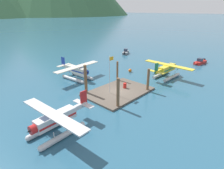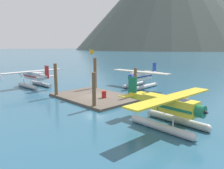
{
  "view_description": "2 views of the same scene",
  "coord_description": "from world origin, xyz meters",
  "px_view_note": "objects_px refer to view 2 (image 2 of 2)",
  "views": [
    {
      "loc": [
        -21.87,
        -18.98,
        13.16
      ],
      "look_at": [
        -0.46,
        1.1,
        1.3
      ],
      "focal_mm": 30.06,
      "sensor_mm": 36.0,
      "label": 1
    },
    {
      "loc": [
        21.86,
        -17.8,
        6.72
      ],
      "look_at": [
        0.83,
        2.35,
        1.62
      ],
      "focal_mm": 34.87,
      "sensor_mm": 36.0,
      "label": 2
    }
  ],
  "objects_px": {
    "mooring_buoy": "(187,102)",
    "seaplane_yellow_stbd_aft": "(169,109)",
    "seaplane_cream_bow_centre": "(141,78)",
    "seaplane_silver_port_aft": "(34,78)",
    "fuel_drum": "(104,94)",
    "flagpole": "(91,66)"
  },
  "relations": [
    {
      "from": "mooring_buoy",
      "to": "seaplane_silver_port_aft",
      "type": "height_order",
      "value": "seaplane_silver_port_aft"
    },
    {
      "from": "flagpole",
      "to": "seaplane_yellow_stbd_aft",
      "type": "xyz_separation_m",
      "value": [
        14.0,
        -2.72,
        -2.55
      ]
    },
    {
      "from": "fuel_drum",
      "to": "mooring_buoy",
      "type": "relative_size",
      "value": 1.18
    },
    {
      "from": "seaplane_yellow_stbd_aft",
      "to": "mooring_buoy",
      "type": "bearing_deg",
      "value": 106.9
    },
    {
      "from": "seaplane_silver_port_aft",
      "to": "seaplane_yellow_stbd_aft",
      "type": "height_order",
      "value": "same"
    },
    {
      "from": "fuel_drum",
      "to": "seaplane_cream_bow_centre",
      "type": "relative_size",
      "value": 0.08
    },
    {
      "from": "mooring_buoy",
      "to": "seaplane_silver_port_aft",
      "type": "bearing_deg",
      "value": -161.49
    },
    {
      "from": "seaplane_cream_bow_centre",
      "to": "flagpole",
      "type": "bearing_deg",
      "value": -94.76
    },
    {
      "from": "seaplane_yellow_stbd_aft",
      "to": "seaplane_silver_port_aft",
      "type": "bearing_deg",
      "value": -179.68
    },
    {
      "from": "fuel_drum",
      "to": "seaplane_yellow_stbd_aft",
      "type": "bearing_deg",
      "value": -11.76
    },
    {
      "from": "flagpole",
      "to": "seaplane_silver_port_aft",
      "type": "distance_m",
      "value": 12.3
    },
    {
      "from": "mooring_buoy",
      "to": "flagpole",
      "type": "bearing_deg",
      "value": -156.97
    },
    {
      "from": "seaplane_cream_bow_centre",
      "to": "fuel_drum",
      "type": "bearing_deg",
      "value": -76.94
    },
    {
      "from": "seaplane_yellow_stbd_aft",
      "to": "flagpole",
      "type": "bearing_deg",
      "value": 169.02
    },
    {
      "from": "flagpole",
      "to": "seaplane_cream_bow_centre",
      "type": "height_order",
      "value": "flagpole"
    },
    {
      "from": "seaplane_cream_bow_centre",
      "to": "mooring_buoy",
      "type": "bearing_deg",
      "value": -24.63
    },
    {
      "from": "flagpole",
      "to": "fuel_drum",
      "type": "xyz_separation_m",
      "value": [
        3.24,
        -0.48,
        -3.39
      ]
    },
    {
      "from": "fuel_drum",
      "to": "mooring_buoy",
      "type": "bearing_deg",
      "value": 32.82
    },
    {
      "from": "fuel_drum",
      "to": "seaplane_cream_bow_centre",
      "type": "xyz_separation_m",
      "value": [
        -2.41,
        10.41,
        0.84
      ]
    },
    {
      "from": "mooring_buoy",
      "to": "seaplane_yellow_stbd_aft",
      "type": "relative_size",
      "value": 0.07
    },
    {
      "from": "flagpole",
      "to": "seaplane_cream_bow_centre",
      "type": "distance_m",
      "value": 10.29
    },
    {
      "from": "seaplane_yellow_stbd_aft",
      "to": "seaplane_cream_bow_centre",
      "type": "xyz_separation_m",
      "value": [
        -13.18,
        12.65,
        0.0
      ]
    }
  ]
}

